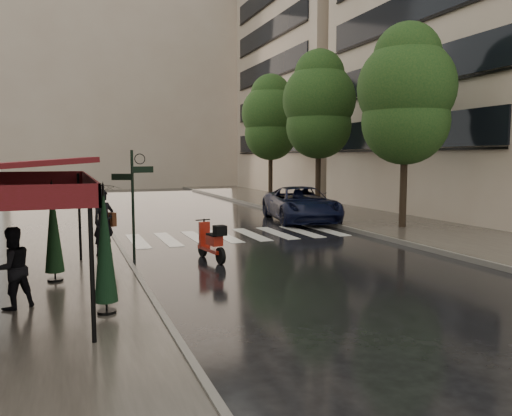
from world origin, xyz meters
TOP-DOWN VIEW (x-y plane):
  - ground at (0.00, 0.00)m, footprint 120.00×120.00m
  - sidewalk_near at (-4.50, 12.00)m, footprint 6.00×60.00m
  - sidewalk_far at (10.25, 12.00)m, footprint 5.50×60.00m
  - curb_near at (-1.45, 12.00)m, footprint 0.12×60.00m
  - curb_far at (7.45, 12.00)m, footprint 0.12×60.00m
  - crosswalk at (2.98, 6.00)m, footprint 7.85×3.20m
  - signpost at (-1.19, 3.00)m, footprint 1.17×0.29m
  - haussmann_near at (16.50, 9.00)m, footprint 8.00×15.00m
  - haussmann_far at (16.50, 26.00)m, footprint 8.00×16.00m
  - backdrop_building at (3.00, 38.00)m, footprint 22.00×6.00m
  - tree_near at (9.60, 5.00)m, footprint 3.80×3.80m
  - tree_mid at (9.50, 12.00)m, footprint 3.80×3.80m
  - tree_far at (9.70, 19.00)m, footprint 3.80×3.80m
  - pedestrian_with_umbrella at (-2.00, 3.25)m, footprint 1.55×1.55m
  - pedestrian_terrace at (-3.94, -1.45)m, footprint 0.93×0.87m
  - scooter at (0.81, 1.92)m, footprint 0.57×1.68m
  - parked_car at (6.97, 8.86)m, footprint 3.54×6.00m
  - parasol_front at (-2.36, -2.34)m, footprint 0.41×0.41m
  - parasol_back at (-3.26, 0.50)m, footprint 0.42×0.42m

SIDE VIEW (x-z plane):
  - ground at x=0.00m, z-range 0.00..0.00m
  - crosswalk at x=2.98m, z-range 0.00..0.01m
  - sidewalk_near at x=-4.50m, z-range 0.00..0.12m
  - sidewalk_far at x=10.25m, z-range 0.00..0.12m
  - curb_near at x=-1.45m, z-range -0.01..0.15m
  - curb_far at x=7.45m, z-range -0.01..0.15m
  - scooter at x=0.81m, z-range -0.04..1.07m
  - parked_car at x=6.97m, z-range 0.00..1.57m
  - pedestrian_terrace at x=-3.94m, z-range 0.12..1.64m
  - parasol_back at x=-3.26m, z-range 0.20..2.44m
  - parasol_front at x=-2.36m, z-range 0.21..2.50m
  - pedestrian_with_umbrella at x=-2.00m, z-range 0.54..3.11m
  - signpost at x=-1.19m, z-range 0.28..3.38m
  - tree_near at x=9.60m, z-range 1.33..9.31m
  - tree_far at x=9.70m, z-range 1.37..9.54m
  - tree_mid at x=9.50m, z-range 1.42..9.76m
  - haussmann_near at x=16.50m, z-range 0.00..18.00m
  - haussmann_far at x=16.50m, z-range 0.00..18.50m
  - backdrop_building at x=3.00m, z-range 0.00..20.00m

